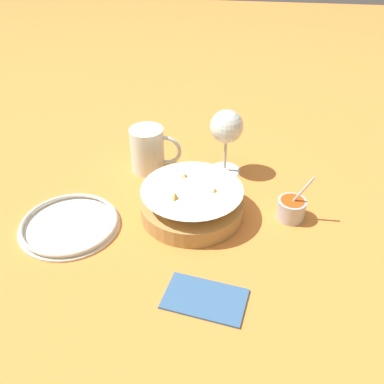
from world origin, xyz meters
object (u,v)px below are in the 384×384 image
object	(u,v)px
food_basket	(192,203)
wine_glass	(227,129)
beer_mug	(148,151)
side_plate	(69,224)
sauce_cup	(291,208)

from	to	relation	value
food_basket	wine_glass	distance (m)	0.20
food_basket	beer_mug	xyz separation A→B (m)	(-0.12, 0.15, 0.02)
side_plate	wine_glass	bearing A→B (deg)	40.42
food_basket	sauce_cup	xyz separation A→B (m)	(0.20, 0.01, -0.00)
sauce_cup	side_plate	distance (m)	0.44
wine_glass	beer_mug	world-z (taller)	wine_glass
food_basket	wine_glass	bearing A→B (deg)	72.47
beer_mug	food_basket	bearing A→B (deg)	-51.58
food_basket	side_plate	distance (m)	0.24
beer_mug	side_plate	xyz separation A→B (m)	(-0.11, -0.23, -0.04)
sauce_cup	beer_mug	world-z (taller)	beer_mug
food_basket	wine_glass	xyz separation A→B (m)	(0.05, 0.17, 0.08)
sauce_cup	side_plate	xyz separation A→B (m)	(-0.43, -0.09, -0.02)
wine_glass	beer_mug	distance (m)	0.19
sauce_cup	wine_glass	bearing A→B (deg)	132.57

